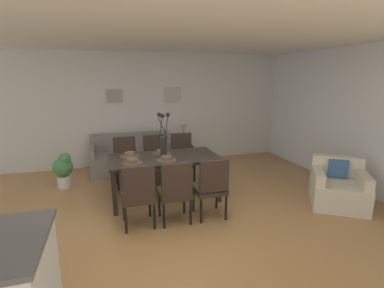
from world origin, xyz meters
name	(u,v)px	position (x,y,z in m)	size (l,w,h in m)	color
ground_plane	(167,227)	(0.00, 0.00, 0.00)	(9.00, 9.00, 0.00)	#A87A47
back_wall_panel	(137,109)	(0.00, 3.25, 1.30)	(9.00, 0.10, 2.60)	silver
side_window_wall	(361,120)	(3.65, 0.40, 1.30)	(0.10, 6.30, 2.60)	white
ceiling_panel	(156,30)	(0.00, 0.40, 2.64)	(9.00, 7.20, 0.08)	white
dining_table	(164,161)	(0.18, 0.99, 0.66)	(1.80, 0.94, 0.74)	black
dining_chair_near_left	(138,193)	(-0.36, 0.11, 0.51)	(0.44, 0.44, 0.92)	#33261E
dining_chair_near_right	(126,159)	(-0.40, 1.84, 0.51)	(0.46, 0.46, 0.92)	#33261E
dining_chair_far_left	(175,189)	(0.15, 0.09, 0.51)	(0.45, 0.45, 0.92)	#33261E
dining_chair_far_right	(156,156)	(0.19, 1.88, 0.51)	(0.47, 0.47, 0.92)	#33261E
dining_chair_mid_left	(211,185)	(0.69, 0.08, 0.51)	(0.45, 0.45, 0.92)	#33261E
dining_chair_mid_right	(182,154)	(0.73, 1.88, 0.51)	(0.47, 0.47, 0.92)	#33261E
centerpiece_vase	(164,140)	(0.18, 0.99, 1.02)	(0.21, 0.23, 0.73)	#232326
placemat_near_left	(132,163)	(-0.36, 0.78, 0.74)	(0.32, 0.32, 0.01)	#4C4742
bowl_near_left	(132,160)	(-0.36, 0.78, 0.78)	(0.17, 0.17, 0.07)	brown
placemat_near_right	(130,156)	(-0.36, 1.20, 0.74)	(0.32, 0.32, 0.01)	#4C4742
bowl_near_right	(130,154)	(-0.36, 1.20, 0.78)	(0.17, 0.17, 0.07)	brown
placemat_far_left	(167,160)	(0.18, 0.78, 0.74)	(0.32, 0.32, 0.01)	#4C4742
bowl_far_left	(166,158)	(0.18, 0.78, 0.78)	(0.17, 0.17, 0.07)	brown
placemat_far_right	(161,153)	(0.18, 1.20, 0.74)	(0.32, 0.32, 0.01)	#4C4742
bowl_far_right	(161,151)	(0.18, 1.20, 0.78)	(0.17, 0.17, 0.07)	brown
sofa	(132,158)	(-0.20, 2.70, 0.28)	(1.76, 0.84, 0.80)	gray
side_table	(184,156)	(0.97, 2.62, 0.26)	(0.36, 0.36, 0.52)	black
table_lamp	(184,129)	(0.97, 2.62, 0.89)	(0.22, 0.22, 0.51)	#4C4C51
armchair	(338,188)	(2.83, -0.08, 0.29)	(1.11, 1.11, 0.75)	beige
framed_picture_left	(114,96)	(-0.50, 3.18, 1.63)	(0.37, 0.03, 0.32)	#B2ADA3
framed_picture_center	(173,95)	(0.85, 3.18, 1.63)	(0.39, 0.03, 0.36)	#B2ADA3
potted_plant	(63,168)	(-1.54, 2.03, 0.37)	(0.36, 0.36, 0.67)	silver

